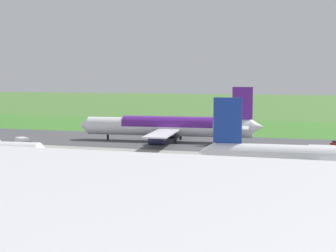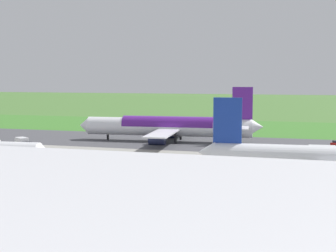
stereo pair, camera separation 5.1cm
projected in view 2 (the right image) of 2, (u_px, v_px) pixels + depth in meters
The scene contains 8 objects.
ground_plane at pixel (155, 141), 137.62m from camera, with size 800.00×800.00×0.00m, color #477233.
runway_asphalt at pixel (155, 141), 137.62m from camera, with size 600.00×33.00×0.06m, color #47474C.
apron_concrete at pixel (79, 173), 91.18m from camera, with size 440.00×110.00×0.05m, color gray.
grass_verge_foreground at pixel (183, 129), 168.91m from camera, with size 600.00×80.00×0.04m, color #3C782B.
airliner_main at pixel (169, 127), 136.04m from camera, with size 54.15×44.33×15.88m.
service_truck_fuel at pixel (23, 142), 124.29m from camera, with size 6.09×5.05×2.65m.
no_stopping_sign at pixel (172, 124), 174.22m from camera, with size 0.60×0.10×2.31m.
traffic_cone_orange at pixel (149, 128), 170.49m from camera, with size 0.40×0.40×0.55m, color orange.
Camera 2 is at (-41.39, 130.09, 18.33)m, focal length 50.61 mm.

